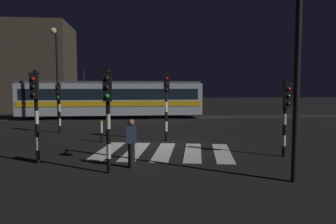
{
  "coord_description": "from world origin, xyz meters",
  "views": [
    {
      "loc": [
        -1.25,
        -15.44,
        2.87
      ],
      "look_at": [
        0.6,
        2.45,
        1.4
      ],
      "focal_mm": 34.66,
      "sensor_mm": 36.0,
      "label": 1
    }
  ],
  "objects": [
    {
      "name": "ground_plane",
      "position": [
        0.0,
        0.0,
        0.0
      ],
      "size": [
        120.0,
        120.0,
        0.0
      ],
      "primitive_type": "plane",
      "color": "black"
    },
    {
      "name": "rail_near",
      "position": [
        0.0,
        12.44,
        0.01
      ],
      "size": [
        80.0,
        0.12,
        0.03
      ],
      "primitive_type": "cube",
      "color": "#59595E",
      "rests_on": "ground"
    },
    {
      "name": "rail_far",
      "position": [
        0.0,
        13.88,
        0.01
      ],
      "size": [
        80.0,
        0.12,
        0.03
      ],
      "primitive_type": "cube",
      "color": "#59595E",
      "rests_on": "ground"
    },
    {
      "name": "crosswalk_zebra",
      "position": [
        0.0,
        -1.64,
        0.01
      ],
      "size": [
        6.38,
        5.06,
        0.02
      ],
      "color": "silver",
      "rests_on": "ground"
    },
    {
      "name": "traffic_light_corner_near_left",
      "position": [
        -4.83,
        -3.29,
        2.26
      ],
      "size": [
        0.36,
        0.42,
        3.43
      ],
      "color": "black",
      "rests_on": "ground"
    },
    {
      "name": "traffic_light_median_centre",
      "position": [
        0.37,
        1.03,
        2.34
      ],
      "size": [
        0.36,
        0.42,
        3.55
      ],
      "color": "black",
      "rests_on": "ground"
    },
    {
      "name": "traffic_light_corner_far_left",
      "position": [
        -5.77,
        4.55,
        2.0
      ],
      "size": [
        0.36,
        0.42,
        3.04
      ],
      "color": "black",
      "rests_on": "ground"
    },
    {
      "name": "traffic_light_kerb_mid_left",
      "position": [
        -2.11,
        -4.95,
        2.26
      ],
      "size": [
        0.36,
        0.42,
        3.42
      ],
      "color": "black",
      "rests_on": "ground"
    },
    {
      "name": "traffic_light_corner_near_right",
      "position": [
        4.75,
        -3.14,
        2.01
      ],
      "size": [
        0.36,
        0.42,
        3.06
      ],
      "color": "black",
      "rests_on": "ground"
    },
    {
      "name": "street_lamp_near_kerb",
      "position": [
        3.46,
        -6.65,
        4.34
      ],
      "size": [
        0.44,
        1.21,
        6.79
      ],
      "color": "black",
      "rests_on": "ground"
    },
    {
      "name": "street_lamp_trackside_left",
      "position": [
        -6.93,
        9.23,
        4.43
      ],
      "size": [
        0.44,
        1.21,
        6.95
      ],
      "color": "black",
      "rests_on": "ground"
    },
    {
      "name": "tram",
      "position": [
        -3.24,
        13.16,
        1.75
      ],
      "size": [
        15.77,
        2.58,
        4.15
      ],
      "color": "#B2BCC1",
      "rests_on": "ground"
    },
    {
      "name": "pedestrian_waiting_at_kerb",
      "position": [
        -1.37,
        -4.23,
        0.88
      ],
      "size": [
        0.36,
        0.24,
        1.71
      ],
      "color": "black",
      "rests_on": "ground"
    },
    {
      "name": "bollard_island_edge",
      "position": [
        -2.93,
        1.03,
        0.56
      ],
      "size": [
        0.12,
        0.12,
        1.11
      ],
      "color": "black",
      "rests_on": "ground"
    },
    {
      "name": "building_backdrop",
      "position": [
        -13.51,
        22.84,
        4.84
      ],
      "size": [
        10.12,
        8.0,
        9.67
      ],
      "primitive_type": "cube",
      "color": "#42382D",
      "rests_on": "ground"
    }
  ]
}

